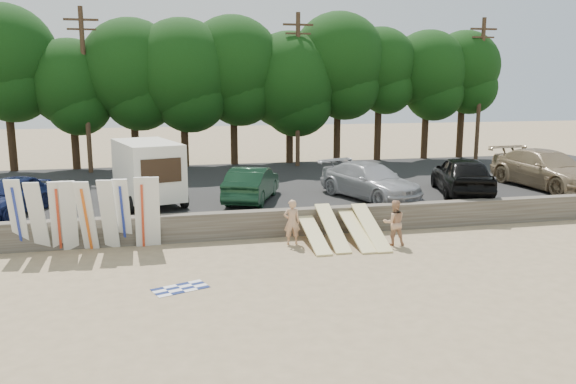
% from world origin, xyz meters
% --- Properties ---
extents(ground, '(120.00, 120.00, 0.00)m').
position_xyz_m(ground, '(0.00, 0.00, 0.00)').
color(ground, tan).
rests_on(ground, ground).
extents(seawall, '(44.00, 0.50, 1.00)m').
position_xyz_m(seawall, '(0.00, 3.00, 0.50)').
color(seawall, '#6B6356').
rests_on(seawall, ground).
extents(parking_lot, '(44.00, 14.50, 0.70)m').
position_xyz_m(parking_lot, '(0.00, 10.50, 0.35)').
color(parking_lot, '#282828').
rests_on(parking_lot, ground).
extents(treeline, '(33.28, 6.47, 9.35)m').
position_xyz_m(treeline, '(-1.10, 17.54, 6.50)').
color(treeline, '#382616').
rests_on(treeline, parking_lot).
extents(utility_poles, '(25.80, 0.26, 9.00)m').
position_xyz_m(utility_poles, '(2.00, 16.00, 5.43)').
color(utility_poles, '#473321').
rests_on(utility_poles, parking_lot).
extents(box_trailer, '(3.16, 4.48, 2.60)m').
position_xyz_m(box_trailer, '(-6.61, 6.43, 2.16)').
color(box_trailer, silver).
rests_on(box_trailer, parking_lot).
extents(car_0, '(2.99, 4.59, 1.45)m').
position_xyz_m(car_0, '(-11.75, 5.69, 1.43)').
color(car_0, '#131C44').
rests_on(car_0, parking_lot).
extents(car_1, '(3.08, 4.68, 1.46)m').
position_xyz_m(car_1, '(-2.34, 6.27, 1.43)').
color(car_1, '#11301D').
rests_on(car_1, parking_lot).
extents(car_2, '(3.87, 5.64, 1.52)m').
position_xyz_m(car_2, '(2.74, 5.67, 1.46)').
color(car_2, '#A5A5AA').
rests_on(car_2, parking_lot).
extents(car_3, '(3.46, 5.51, 1.75)m').
position_xyz_m(car_3, '(7.14, 5.69, 1.57)').
color(car_3, black).
rests_on(car_3, parking_lot).
extents(car_4, '(3.03, 6.36, 1.79)m').
position_xyz_m(car_4, '(11.88, 6.22, 1.59)').
color(car_4, '#988060').
rests_on(car_4, parking_lot).
extents(surfboard_upright_0, '(0.57, 0.63, 2.56)m').
position_xyz_m(surfboard_upright_0, '(-10.76, 2.64, 1.28)').
color(surfboard_upright_0, white).
rests_on(surfboard_upright_0, ground).
extents(surfboard_upright_1, '(0.58, 0.88, 2.50)m').
position_xyz_m(surfboard_upright_1, '(-10.11, 2.46, 1.25)').
color(surfboard_upright_1, white).
rests_on(surfboard_upright_1, ground).
extents(surfboard_upright_2, '(0.62, 0.89, 2.50)m').
position_xyz_m(surfboard_upright_2, '(-9.46, 2.47, 1.25)').
color(surfboard_upright_2, white).
rests_on(surfboard_upright_2, ground).
extents(surfboard_upright_3, '(0.61, 0.87, 2.51)m').
position_xyz_m(surfboard_upright_3, '(-9.12, 2.42, 1.25)').
color(surfboard_upright_3, white).
rests_on(surfboard_upright_3, ground).
extents(surfboard_upright_4, '(0.63, 0.93, 2.49)m').
position_xyz_m(surfboard_upright_4, '(-8.55, 2.35, 1.25)').
color(surfboard_upright_4, white).
rests_on(surfboard_upright_4, ground).
extents(surfboard_upright_5, '(0.60, 0.87, 2.50)m').
position_xyz_m(surfboard_upright_5, '(-7.85, 2.40, 1.25)').
color(surfboard_upright_5, white).
rests_on(surfboard_upright_5, ground).
extents(surfboard_upright_6, '(0.55, 0.87, 2.50)m').
position_xyz_m(surfboard_upright_6, '(-7.39, 2.54, 1.25)').
color(surfboard_upright_6, white).
rests_on(surfboard_upright_6, ground).
extents(surfboard_upright_7, '(0.55, 0.68, 2.55)m').
position_xyz_m(surfboard_upright_7, '(-6.73, 2.38, 1.27)').
color(surfboard_upright_7, white).
rests_on(surfboard_upright_7, ground).
extents(surfboard_upright_8, '(0.53, 0.71, 2.54)m').
position_xyz_m(surfboard_upright_8, '(-6.40, 2.39, 1.27)').
color(surfboard_upright_8, white).
rests_on(surfboard_upright_8, ground).
extents(surfboard_low_0, '(0.56, 2.92, 0.84)m').
position_xyz_m(surfboard_low_0, '(-0.89, 1.56, 0.42)').
color(surfboard_low_0, '#F6E49B').
rests_on(surfboard_low_0, ground).
extents(surfboard_low_1, '(0.56, 2.82, 1.15)m').
position_xyz_m(surfboard_low_1, '(-0.19, 1.59, 0.58)').
color(surfboard_low_1, '#F6E49B').
rests_on(surfboard_low_1, ground).
extents(surfboard_low_2, '(0.56, 2.89, 0.94)m').
position_xyz_m(surfboard_low_2, '(0.67, 1.46, 0.47)').
color(surfboard_low_2, '#F6E49B').
rests_on(surfboard_low_2, ground).
extents(surfboard_low_3, '(0.56, 2.83, 1.13)m').
position_xyz_m(surfboard_low_3, '(1.19, 1.39, 0.57)').
color(surfboard_low_3, '#F6E49B').
rests_on(surfboard_low_3, ground).
extents(beachgoer_a, '(0.62, 0.43, 1.61)m').
position_xyz_m(beachgoer_a, '(-1.62, 1.78, 0.81)').
color(beachgoer_a, tan).
rests_on(beachgoer_a, ground).
extents(beachgoer_b, '(0.86, 0.71, 1.61)m').
position_xyz_m(beachgoer_b, '(1.87, 0.92, 0.80)').
color(beachgoer_b, tan).
rests_on(beachgoer_b, ground).
extents(cooler, '(0.46, 0.41, 0.32)m').
position_xyz_m(cooler, '(1.46, 1.93, 0.16)').
color(cooler, green).
rests_on(cooler, ground).
extents(gear_bag, '(0.37, 0.34, 0.22)m').
position_xyz_m(gear_bag, '(1.65, 2.40, 0.11)').
color(gear_bag, '#C84317').
rests_on(gear_bag, ground).
extents(beach_towel, '(1.93, 1.93, 0.00)m').
position_xyz_m(beach_towel, '(-5.64, -1.86, 0.01)').
color(beach_towel, white).
rests_on(beach_towel, ground).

